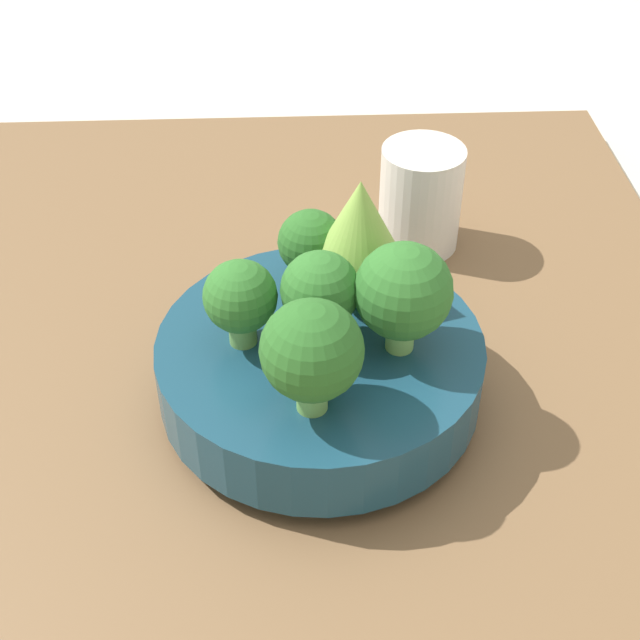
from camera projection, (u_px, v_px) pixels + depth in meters
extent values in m
plane|color=beige|center=(280.00, 467.00, 0.67)|extent=(6.00, 6.00, 0.00)
cube|color=brown|center=(280.00, 451.00, 0.66)|extent=(0.99, 0.73, 0.04)
cylinder|color=navy|center=(320.00, 396.00, 0.67)|extent=(0.11, 0.11, 0.01)
cylinder|color=navy|center=(320.00, 366.00, 0.65)|extent=(0.24, 0.24, 0.05)
cylinder|color=#609347|center=(358.00, 278.00, 0.66)|extent=(0.03, 0.03, 0.03)
cone|color=#84AD47|center=(360.00, 222.00, 0.63)|extent=(0.07, 0.07, 0.07)
cylinder|color=#609347|center=(243.00, 329.00, 0.63)|extent=(0.02, 0.02, 0.02)
sphere|color=#2D6B28|center=(240.00, 296.00, 0.61)|extent=(0.05, 0.05, 0.05)
cylinder|color=#7AB256|center=(400.00, 333.00, 0.62)|extent=(0.02, 0.02, 0.03)
sphere|color=#2D6B28|center=(403.00, 291.00, 0.60)|extent=(0.07, 0.07, 0.07)
cylinder|color=#6BA34C|center=(320.00, 327.00, 0.62)|extent=(0.02, 0.02, 0.03)
sphere|color=#2D6B28|center=(320.00, 290.00, 0.60)|extent=(0.05, 0.05, 0.05)
cylinder|color=#6BA34C|center=(311.00, 272.00, 0.68)|extent=(0.02, 0.02, 0.02)
sphere|color=#286023|center=(311.00, 242.00, 0.66)|extent=(0.05, 0.05, 0.05)
cylinder|color=#6BA34C|center=(312.00, 392.00, 0.57)|extent=(0.02, 0.02, 0.03)
sphere|color=#286023|center=(312.00, 350.00, 0.55)|extent=(0.07, 0.07, 0.07)
cylinder|color=silver|center=(420.00, 198.00, 0.80)|extent=(0.07, 0.07, 0.10)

